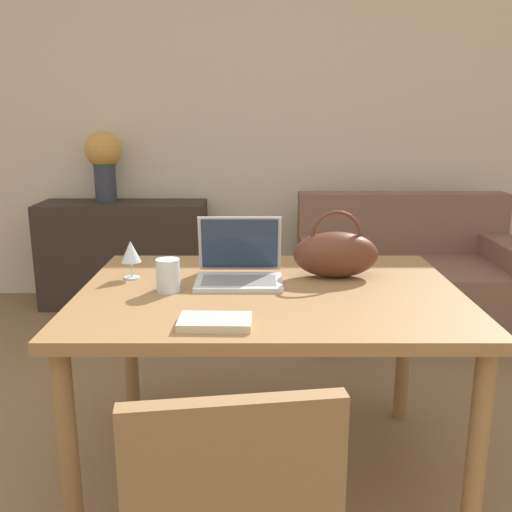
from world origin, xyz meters
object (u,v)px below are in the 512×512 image
(laptop, at_px, (241,264))
(handbag, at_px, (338,254))
(wine_glass, at_px, (133,253))
(flower_vase, at_px, (106,158))
(couch, at_px, (411,281))
(drinking_glass, at_px, (170,275))

(laptop, bearing_deg, handbag, 5.34)
(handbag, bearing_deg, wine_glass, -178.77)
(handbag, relative_size, flower_vase, 0.65)
(couch, height_order, drinking_glass, drinking_glass)
(couch, relative_size, drinking_glass, 12.29)
(laptop, height_order, drinking_glass, laptop)
(couch, bearing_deg, laptop, -124.84)
(couch, relative_size, wine_glass, 9.85)
(drinking_glass, distance_m, wine_glass, 0.23)
(couch, xyz_separation_m, flower_vase, (-2.05, 0.45, 0.76))
(drinking_glass, bearing_deg, laptop, 30.46)
(laptop, relative_size, flower_vase, 0.64)
(laptop, distance_m, handbag, 0.36)
(laptop, xyz_separation_m, flower_vase, (-0.99, 1.96, 0.24))
(flower_vase, bearing_deg, wine_glass, -73.09)
(couch, height_order, flower_vase, flower_vase)
(wine_glass, bearing_deg, couch, 45.79)
(drinking_glass, xyz_separation_m, wine_glass, (-0.16, 0.16, 0.04))
(drinking_glass, height_order, flower_vase, flower_vase)
(handbag, bearing_deg, drinking_glass, -163.70)
(wine_glass, bearing_deg, flower_vase, 106.91)
(couch, xyz_separation_m, wine_glass, (-1.46, -1.50, 0.56))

